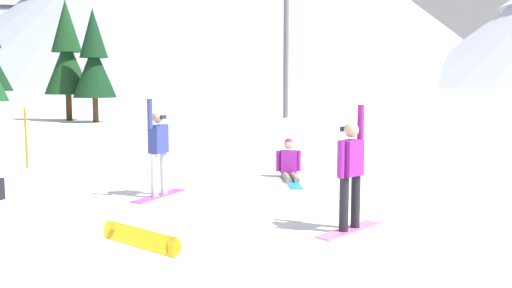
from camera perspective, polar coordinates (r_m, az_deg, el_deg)
ground_plane at (r=8.24m, az=-16.32°, el=-10.59°), size 800.00×800.00×0.00m
snowboarder_foreground at (r=8.81m, az=9.86°, el=-2.88°), size 1.29×1.14×2.02m
snowboarder_midground at (r=11.46m, az=-10.17°, el=-0.64°), size 1.07×1.45×2.05m
snowboarder_background at (r=13.51m, az=3.51°, el=-2.16°), size 0.63×1.78×0.98m
loose_snowboard_far_spare at (r=8.18m, az=-12.03°, el=-9.55°), size 1.29×1.26×0.28m
trail_marker_pole at (r=16.22m, az=-22.96°, el=0.57°), size 0.06×0.06×1.68m
pine_tree_young at (r=35.25m, az=-19.20°, el=8.79°), size 2.78×2.78×7.28m
pine_tree_tall at (r=33.16m, az=-16.62°, el=8.37°), size 2.49×2.49×6.57m
ski_lift_tower at (r=36.05m, az=3.18°, el=12.90°), size 3.95×0.36×11.01m
peak_east_ridge at (r=272.46m, az=-23.69°, el=11.54°), size 135.84×135.84×54.49m
peak_west_ridge at (r=240.73m, az=-14.88°, el=13.10°), size 160.17×160.17×58.52m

